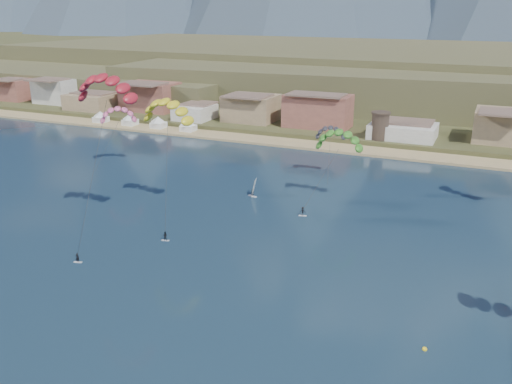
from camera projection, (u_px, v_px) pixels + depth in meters
ground at (155, 340)px, 68.46m from camera, size 2400.00×2400.00×0.00m
beach at (356, 149)px, 160.02m from camera, size 2200.00×12.00×0.90m
land at (463, 49)px, 552.61m from camera, size 2200.00×900.00×4.00m
foothills at (467, 77)px, 257.90m from camera, size 940.00×210.00×18.00m
town at (256, 106)px, 186.68m from camera, size 400.00×24.00×12.00m
watchtower at (380, 126)px, 163.03m from camera, size 5.82×5.82×8.60m
beach_tents at (143, 118)px, 188.14m from camera, size 43.40×6.40×5.00m
kitesurfer_red at (105, 83)px, 92.66m from camera, size 12.07×16.85×31.53m
kitesurfer_yellow at (167, 107)px, 104.57m from camera, size 13.26×15.90×26.29m
kitesurfer_green at (339, 137)px, 112.74m from camera, size 10.74×13.84×18.58m
distant_kite_pink at (118, 112)px, 139.37m from camera, size 10.13×8.74×17.91m
distant_kite_dark at (331, 130)px, 131.53m from camera, size 8.19×6.34×14.84m
windsurfer at (253, 191)px, 120.38m from camera, size 2.43×2.63×4.08m
buoy at (425, 349)px, 66.47m from camera, size 0.62×0.62×0.62m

